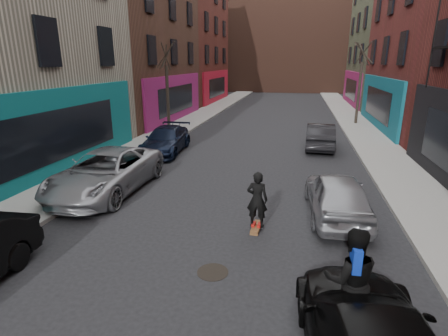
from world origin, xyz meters
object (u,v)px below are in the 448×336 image
at_px(parked_left_far, 106,172).
at_px(parked_right_far, 337,195).
at_px(manhole, 213,272).
at_px(skateboarder, 257,199).
at_px(tree_left_far, 167,80).
at_px(skateboard, 256,227).
at_px(parked_left_end, 166,140).
at_px(tree_right_far, 361,76).
at_px(parked_right_end, 320,136).
at_px(pedestrian, 350,279).

bearing_deg(parked_left_far, parked_right_far, -3.04).
height_order(parked_right_far, manhole, parked_right_far).
bearing_deg(parked_left_far, skateboarder, -17.85).
bearing_deg(tree_left_far, parked_right_far, -49.47).
xyz_separation_m(parked_right_far, skateboard, (-2.23, -1.37, -0.64)).
xyz_separation_m(parked_left_end, skateboard, (5.61, -7.70, -0.60)).
distance_m(skateboarder, manhole, 2.56).
distance_m(tree_left_far, tree_right_far, 13.78).
height_order(tree_left_far, manhole, tree_left_far).
distance_m(parked_left_far, parked_right_far, 7.86).
bearing_deg(tree_left_far, manhole, -66.12).
height_order(parked_right_far, skateboard, parked_right_far).
relative_size(tree_right_far, skateboard, 8.50).
height_order(tree_left_far, tree_right_far, tree_right_far).
bearing_deg(parked_right_end, tree_right_far, -108.24).
xyz_separation_m(parked_right_end, manhole, (-2.89, -12.58, -0.67)).
relative_size(parked_left_far, skateboard, 6.67).
relative_size(tree_left_far, manhole, 9.29).
xyz_separation_m(parked_right_far, parked_right_end, (-0.04, 8.91, -0.01)).
relative_size(parked_left_far, skateboarder, 3.36).
relative_size(parked_left_end, pedestrian, 2.34).
distance_m(tree_right_far, parked_right_end, 9.13).
bearing_deg(manhole, parked_left_end, 116.17).
xyz_separation_m(tree_right_far, parked_left_end, (-10.80, -10.72, -2.88)).
distance_m(tree_left_far, pedestrian, 18.47).
relative_size(parked_left_far, parked_right_far, 1.32).
bearing_deg(tree_right_far, pedestrian, -98.34).
relative_size(tree_left_far, skateboarder, 4.09).
xyz_separation_m(parked_right_end, pedestrian, (-0.20, -13.70, 0.29)).
bearing_deg(skateboarder, parked_left_end, -50.65).
bearing_deg(parked_right_end, manhole, 79.07).
relative_size(skateboard, pedestrian, 0.42).
bearing_deg(parked_right_far, parked_left_far, -7.20).
xyz_separation_m(parked_right_end, skateboard, (-2.19, -10.28, -0.62)).
height_order(parked_right_end, manhole, parked_right_end).
bearing_deg(skateboard, manhole, -103.69).
bearing_deg(skateboard, parked_left_far, 164.88).
distance_m(parked_left_end, manhole, 11.15).
height_order(skateboard, skateboarder, skateboarder).
distance_m(tree_left_far, parked_right_end, 10.01).
xyz_separation_m(parked_left_far, manhole, (4.91, -4.16, -0.74)).
xyz_separation_m(parked_left_end, parked_right_end, (7.80, 2.58, 0.03)).
relative_size(tree_right_far, skateboarder, 4.28).
height_order(parked_left_far, skateboarder, skateboarder).
bearing_deg(parked_right_far, parked_right_end, -93.34).
bearing_deg(parked_left_far, pedestrian, -34.24).
bearing_deg(tree_left_far, skateboard, -59.86).
bearing_deg(parked_right_end, tree_left_far, -10.78).
bearing_deg(parked_right_far, tree_right_far, -103.46).
bearing_deg(skateboarder, parked_right_far, -145.12).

